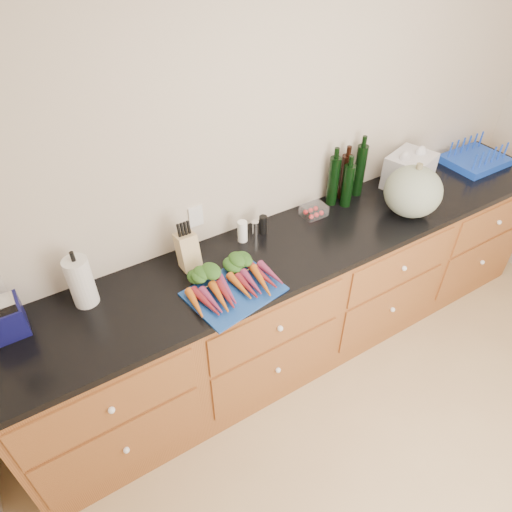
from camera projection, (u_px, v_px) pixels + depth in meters
ground at (451, 507)px, 2.38m from camera, size 4.00×4.00×0.00m
wall_back at (285, 156)px, 2.61m from camera, size 4.10×0.05×2.60m
cabinets at (309, 296)px, 2.94m from camera, size 3.60×0.64×0.90m
countertop at (315, 238)px, 2.64m from camera, size 3.64×0.62×0.04m
cutting_board at (234, 291)px, 2.27m from camera, size 0.49×0.40×0.01m
carrots at (229, 282)px, 2.27m from camera, size 0.45×0.33×0.06m
squash at (413, 191)px, 2.70m from camera, size 0.34×0.34×0.31m
paper_towel at (81, 282)px, 2.14m from camera, size 0.12×0.12×0.26m
knife_block at (188, 251)px, 2.36m from camera, size 0.10×0.10×0.20m
grinder_salt at (242, 231)px, 2.55m from camera, size 0.06×0.06×0.13m
grinder_pepper at (263, 225)px, 2.61m from camera, size 0.05×0.05×0.11m
canister_chrome at (255, 229)px, 2.59m from camera, size 0.04×0.04×0.10m
tomato_box at (314, 210)px, 2.76m from camera, size 0.14×0.11×0.07m
bottles at (347, 178)px, 2.82m from camera, size 0.28×0.14×0.34m
grocery_bag at (409, 171)px, 2.98m from camera, size 0.36×0.32×0.22m
dish_rack at (475, 158)px, 3.25m from camera, size 0.41×0.33×0.16m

